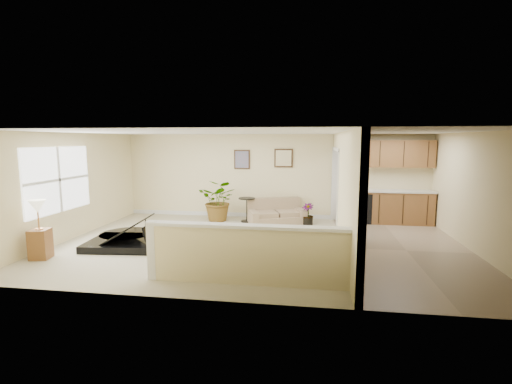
# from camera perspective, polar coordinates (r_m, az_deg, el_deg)

# --- Properties ---
(floor) EXTENTS (9.00, 9.00, 0.00)m
(floor) POSITION_cam_1_polar(r_m,az_deg,el_deg) (8.40, 0.56, -8.10)
(floor) COLOR tan
(floor) RESTS_ON ground
(back_wall) EXTENTS (9.00, 0.04, 2.50)m
(back_wall) POSITION_cam_1_polar(r_m,az_deg,el_deg) (11.10, 2.70, 2.41)
(back_wall) COLOR beige
(back_wall) RESTS_ON floor
(front_wall) EXTENTS (9.00, 0.04, 2.50)m
(front_wall) POSITION_cam_1_polar(r_m,az_deg,el_deg) (5.23, -3.95, -3.94)
(front_wall) COLOR beige
(front_wall) RESTS_ON floor
(left_wall) EXTENTS (0.04, 6.00, 2.50)m
(left_wall) POSITION_cam_1_polar(r_m,az_deg,el_deg) (9.82, -26.42, 0.85)
(left_wall) COLOR beige
(left_wall) RESTS_ON floor
(right_wall) EXTENTS (0.04, 6.00, 2.50)m
(right_wall) POSITION_cam_1_polar(r_m,az_deg,el_deg) (8.75, 31.19, -0.25)
(right_wall) COLOR beige
(right_wall) RESTS_ON floor
(ceiling) EXTENTS (9.00, 6.00, 0.04)m
(ceiling) POSITION_cam_1_polar(r_m,az_deg,el_deg) (8.07, 0.59, 9.21)
(ceiling) COLOR silver
(ceiling) RESTS_ON back_wall
(kitchen_vinyl) EXTENTS (2.70, 6.00, 0.01)m
(kitchen_vinyl) POSITION_cam_1_polar(r_m,az_deg,el_deg) (8.57, 22.15, -8.35)
(kitchen_vinyl) COLOR gray
(kitchen_vinyl) RESTS_ON floor
(interior_partition) EXTENTS (0.18, 5.99, 2.50)m
(interior_partition) POSITION_cam_1_polar(r_m,az_deg,el_deg) (8.35, 13.15, 0.15)
(interior_partition) COLOR beige
(interior_partition) RESTS_ON floor
(pony_half_wall) EXTENTS (3.42, 0.22, 1.00)m
(pony_half_wall) POSITION_cam_1_polar(r_m,az_deg,el_deg) (6.06, -1.74, -9.39)
(pony_half_wall) COLOR beige
(pony_half_wall) RESTS_ON floor
(left_window) EXTENTS (0.05, 2.15, 1.45)m
(left_window) POSITION_cam_1_polar(r_m,az_deg,el_deg) (9.39, -28.15, 1.68)
(left_window) COLOR white
(left_window) RESTS_ON left_wall
(wall_art_left) EXTENTS (0.48, 0.04, 0.58)m
(wall_art_left) POSITION_cam_1_polar(r_m,az_deg,el_deg) (11.17, -2.17, 5.02)
(wall_art_left) COLOR #3B2715
(wall_art_left) RESTS_ON back_wall
(wall_mirror) EXTENTS (0.55, 0.04, 0.55)m
(wall_mirror) POSITION_cam_1_polar(r_m,az_deg,el_deg) (11.01, 4.26, 5.22)
(wall_mirror) COLOR #3B2715
(wall_mirror) RESTS_ON back_wall
(kitchen_cabinets) EXTENTS (2.36, 0.65, 2.33)m
(kitchen_cabinets) POSITION_cam_1_polar(r_m,az_deg,el_deg) (11.02, 19.27, -0.06)
(kitchen_cabinets) COLOR brown
(kitchen_cabinets) RESTS_ON floor
(piano) EXTENTS (1.83, 1.90, 1.41)m
(piano) POSITION_cam_1_polar(r_m,az_deg,el_deg) (8.78, -19.57, -3.91)
(piano) COLOR black
(piano) RESTS_ON floor
(piano_bench) EXTENTS (0.49, 0.82, 0.52)m
(piano_bench) POSITION_cam_1_polar(r_m,az_deg,el_deg) (8.22, -11.75, -6.76)
(piano_bench) COLOR black
(piano_bench) RESTS_ON floor
(loveseat) EXTENTS (1.85, 1.39, 0.89)m
(loveseat) POSITION_cam_1_polar(r_m,az_deg,el_deg) (10.53, 3.17, -2.92)
(loveseat) COLOR tan
(loveseat) RESTS_ON floor
(accent_table) EXTENTS (0.48, 0.48, 0.69)m
(accent_table) POSITION_cam_1_polar(r_m,az_deg,el_deg) (10.61, -1.42, -2.24)
(accent_table) COLOR black
(accent_table) RESTS_ON floor
(palm_plant) EXTENTS (1.20, 1.08, 1.20)m
(palm_plant) POSITION_cam_1_polar(r_m,az_deg,el_deg) (10.75, -5.68, -1.36)
(palm_plant) COLOR black
(palm_plant) RESTS_ON floor
(small_plant) EXTENTS (0.43, 0.43, 0.60)m
(small_plant) POSITION_cam_1_polar(r_m,az_deg,el_deg) (10.37, 7.91, -3.62)
(small_plant) COLOR black
(small_plant) RESTS_ON floor
(lamp_stand) EXTENTS (0.41, 0.41, 1.17)m
(lamp_stand) POSITION_cam_1_polar(r_m,az_deg,el_deg) (8.47, -30.34, -5.61)
(lamp_stand) COLOR brown
(lamp_stand) RESTS_ON floor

